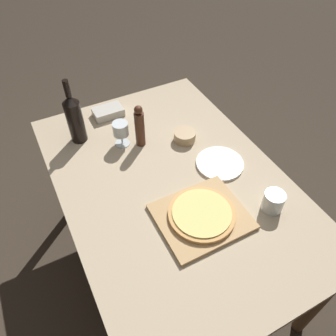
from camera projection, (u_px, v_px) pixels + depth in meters
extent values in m
plane|color=#382D23|center=(171.00, 260.00, 2.05)|extent=(12.00, 12.00, 0.00)
cube|color=tan|center=(172.00, 182.00, 1.51)|extent=(0.98, 1.45, 0.03)
cylinder|color=brown|center=(320.00, 300.00, 1.51)|extent=(0.06, 0.06, 0.73)
cylinder|color=brown|center=(62.00, 174.00, 2.05)|extent=(0.06, 0.06, 0.73)
cylinder|color=brown|center=(181.00, 133.00, 2.32)|extent=(0.06, 0.06, 0.73)
cube|color=tan|center=(201.00, 217.00, 1.35)|extent=(0.36, 0.31, 0.02)
cylinder|color=tan|center=(202.00, 214.00, 1.34)|extent=(0.28, 0.28, 0.02)
cylinder|color=#EAD67A|center=(202.00, 212.00, 1.33)|extent=(0.24, 0.24, 0.01)
cylinder|color=black|center=(76.00, 122.00, 1.61)|extent=(0.08, 0.08, 0.22)
cone|color=black|center=(70.00, 100.00, 1.51)|extent=(0.08, 0.08, 0.04)
cylinder|color=black|center=(67.00, 88.00, 1.47)|extent=(0.03, 0.03, 0.08)
cylinder|color=#4C2819|center=(140.00, 129.00, 1.60)|extent=(0.05, 0.05, 0.19)
sphere|color=#4C2819|center=(138.00, 110.00, 1.51)|extent=(0.04, 0.04, 0.04)
cylinder|color=silver|center=(123.00, 143.00, 1.66)|extent=(0.08, 0.08, 0.00)
cylinder|color=silver|center=(122.00, 139.00, 1.64)|extent=(0.01, 0.01, 0.06)
cylinder|color=silver|center=(121.00, 129.00, 1.60)|extent=(0.08, 0.08, 0.07)
cylinder|color=tan|center=(185.00, 136.00, 1.67)|extent=(0.11, 0.11, 0.05)
cylinder|color=silver|center=(273.00, 202.00, 1.36)|extent=(0.09, 0.09, 0.09)
cylinder|color=silver|center=(220.00, 163.00, 1.56)|extent=(0.23, 0.23, 0.01)
cube|color=#BCB7AD|center=(108.00, 112.00, 1.81)|extent=(0.16, 0.10, 0.05)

